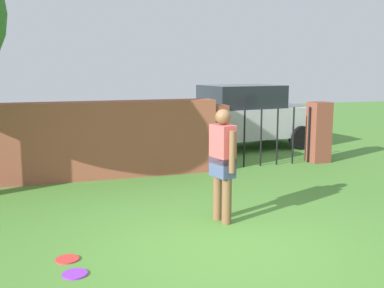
{
  "coord_description": "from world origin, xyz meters",
  "views": [
    {
      "loc": [
        -2.11,
        -5.04,
        2.18
      ],
      "look_at": [
        0.16,
        1.78,
        1.0
      ],
      "focal_mm": 43.38,
      "sensor_mm": 36.0,
      "label": 1
    }
  ],
  "objects_px": {
    "car": "(241,117)",
    "frisbee_red": "(67,259)",
    "frisbee_purple": "(75,274)",
    "person": "(223,160)"
  },
  "relations": [
    {
      "from": "car",
      "to": "frisbee_red",
      "type": "distance_m",
      "value": 8.05
    },
    {
      "from": "frisbee_purple",
      "to": "frisbee_red",
      "type": "distance_m",
      "value": 0.43
    },
    {
      "from": "person",
      "to": "frisbee_purple",
      "type": "bearing_deg",
      "value": 104.37
    },
    {
      "from": "frisbee_purple",
      "to": "car",
      "type": "bearing_deg",
      "value": 53.46
    },
    {
      "from": "frisbee_purple",
      "to": "frisbee_red",
      "type": "height_order",
      "value": "same"
    },
    {
      "from": "person",
      "to": "frisbee_red",
      "type": "height_order",
      "value": "person"
    },
    {
      "from": "car",
      "to": "frisbee_purple",
      "type": "height_order",
      "value": "car"
    },
    {
      "from": "person",
      "to": "frisbee_red",
      "type": "relative_size",
      "value": 6.0
    },
    {
      "from": "person",
      "to": "car",
      "type": "relative_size",
      "value": 0.37
    },
    {
      "from": "person",
      "to": "frisbee_purple",
      "type": "height_order",
      "value": "person"
    }
  ]
}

